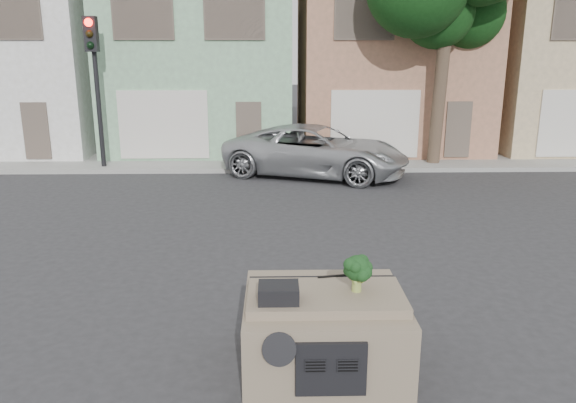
{
  "coord_description": "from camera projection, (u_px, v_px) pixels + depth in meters",
  "views": [
    {
      "loc": [
        -0.61,
        -9.47,
        3.99
      ],
      "look_at": [
        -0.38,
        0.5,
        1.3
      ],
      "focal_mm": 35.0,
      "sensor_mm": 36.0,
      "label": 1
    }
  ],
  "objects": [
    {
      "name": "broccoli",
      "position": [
        357.0,
        273.0,
        6.86
      ],
      "size": [
        0.52,
        0.52,
        0.47
      ],
      "primitive_type": "cube",
      "rotation": [
        0.0,
        0.0,
        2.02
      ],
      "color": "black",
      "rests_on": "car_dashboard"
    },
    {
      "name": "townhouse_beige",
      "position": [
        564.0,
        56.0,
        23.47
      ],
      "size": [
        7.2,
        8.2,
        7.55
      ],
      "primitive_type": "cube",
      "color": "tan",
      "rests_on": "ground"
    },
    {
      "name": "traffic_signal",
      "position": [
        97.0,
        96.0,
        18.55
      ],
      "size": [
        0.4,
        0.4,
        5.1
      ],
      "primitive_type": "cube",
      "color": "black",
      "rests_on": "ground"
    },
    {
      "name": "townhouse_mint",
      "position": [
        205.0,
        56.0,
        23.13
      ],
      "size": [
        7.2,
        8.2,
        7.55
      ],
      "primitive_type": "cube",
      "color": "#85B58D",
      "rests_on": "ground"
    },
    {
      "name": "silver_pickup",
      "position": [
        316.0,
        176.0,
        18.5
      ],
      "size": [
        6.53,
        4.67,
        1.65
      ],
      "primitive_type": "imported",
      "rotation": [
        0.0,
        0.0,
        1.21
      ],
      "color": "#ADB0B4",
      "rests_on": "ground"
    },
    {
      "name": "instrument_hump",
      "position": [
        279.0,
        293.0,
        6.63
      ],
      "size": [
        0.48,
        0.38,
        0.2
      ],
      "primitive_type": "cube",
      "color": "black",
      "rests_on": "car_dashboard"
    },
    {
      "name": "wiper_arm",
      "position": [
        344.0,
        275.0,
        7.38
      ],
      "size": [
        0.69,
        0.15,
        0.02
      ],
      "primitive_type": "cube",
      "rotation": [
        0.0,
        0.0,
        0.17
      ],
      "color": "black",
      "rests_on": "car_dashboard"
    },
    {
      "name": "ground_plane",
      "position": [
        309.0,
        277.0,
        10.19
      ],
      "size": [
        120.0,
        120.0,
        0.0
      ],
      "primitive_type": "plane",
      "color": "#303033",
      "rests_on": "ground"
    },
    {
      "name": "townhouse_tan",
      "position": [
        385.0,
        56.0,
        23.3
      ],
      "size": [
        7.2,
        8.2,
        7.55
      ],
      "primitive_type": "cube",
      "color": "#A77257",
      "rests_on": "ground"
    },
    {
      "name": "car_dashboard",
      "position": [
        324.0,
        329.0,
        7.15
      ],
      "size": [
        2.0,
        1.8,
        1.12
      ],
      "primitive_type": "cube",
      "color": "#7D6D58",
      "rests_on": "ground"
    },
    {
      "name": "sidewalk",
      "position": [
        292.0,
        162.0,
        20.31
      ],
      "size": [
        40.0,
        3.0,
        0.15
      ],
      "primitive_type": "cube",
      "color": "gray",
      "rests_on": "ground"
    },
    {
      "name": "townhouse_white",
      "position": [
        21.0,
        56.0,
        22.96
      ],
      "size": [
        7.2,
        8.2,
        7.55
      ],
      "primitive_type": "cube",
      "color": "white",
      "rests_on": "ground"
    },
    {
      "name": "tree_near",
      "position": [
        443.0,
        42.0,
        18.66
      ],
      "size": [
        4.4,
        4.0,
        8.5
      ],
      "primitive_type": "cube",
      "color": "#103410",
      "rests_on": "ground"
    }
  ]
}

